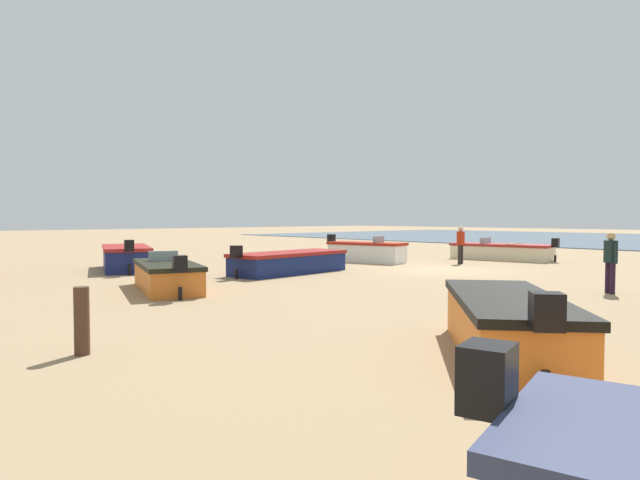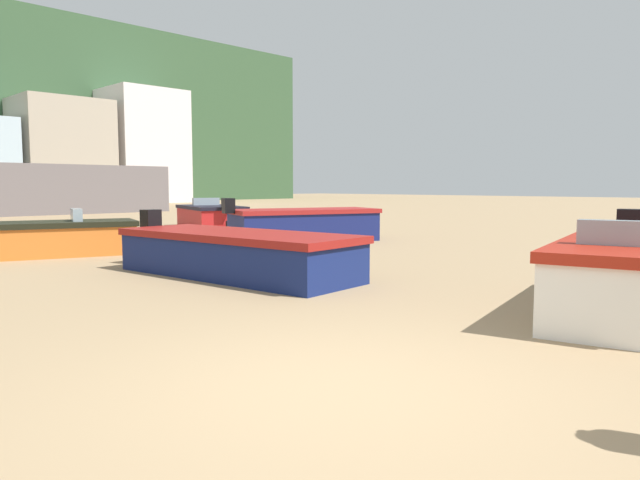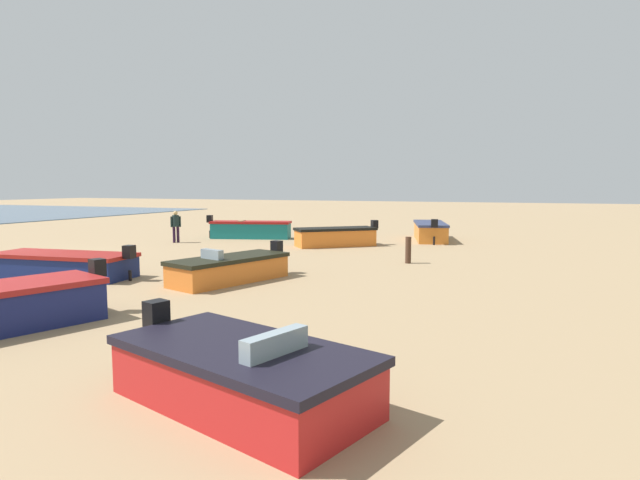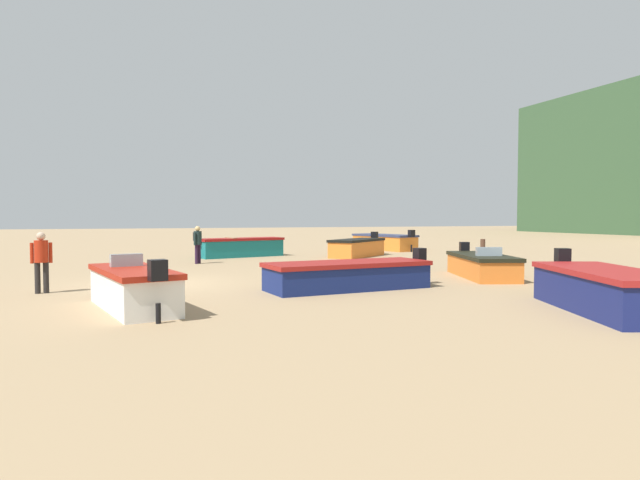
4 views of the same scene
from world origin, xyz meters
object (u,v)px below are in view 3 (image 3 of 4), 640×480
Objects in this scene: boat_orange_4 at (430,231)px; mooring_post_near_water at (408,250)px; boat_navy_0 at (64,265)px; beach_walker_distant at (176,224)px; boat_red_2 at (242,374)px; boat_teal_3 at (251,230)px; boat_orange_1 at (336,237)px; boat_orange_5 at (230,269)px.

boat_orange_4 is 4.86× the size of mooring_post_near_water.
beach_walker_distant is (-9.73, -2.98, 0.56)m from boat_navy_0.
boat_orange_4 is (-22.23, -1.34, 0.06)m from boat_red_2.
mooring_post_near_water is at bearing 43.60° from boat_teal_3.
boat_orange_1 reaches higher than boat_orange_5.
boat_teal_3 is at bearing 32.74° from boat_orange_1.
boat_teal_3 is 4.14m from beach_walker_distant.
boat_orange_5 is (-7.72, -4.87, -0.02)m from boat_red_2.
boat_orange_1 is 0.92× the size of boat_orange_5.
boat_teal_3 reaches higher than boat_red_2.
boat_navy_0 is 1.30× the size of boat_orange_1.
boat_teal_3 reaches higher than boat_navy_0.
boat_navy_0 is 11.83m from mooring_post_near_water.
boat_teal_3 is at bearing -178.05° from boat_orange_4.
boat_orange_1 is 0.96× the size of boat_red_2.
boat_orange_5 is 11.89m from beach_walker_distant.
boat_navy_0 reaches higher than mooring_post_near_water.
beach_walker_distant reaches higher than boat_teal_3.
beach_walker_distant is (6.03, -11.84, 0.47)m from boat_orange_4.
boat_orange_4 reaches higher than boat_red_2.
boat_orange_5 is 7.12m from mooring_post_near_water.
boat_orange_1 is 2.36× the size of beach_walker_distant.
boat_orange_1 is 9.99m from boat_orange_5.
boat_red_2 is at bearing -128.64° from boat_navy_0.
boat_orange_5 is (11.76, 5.82, -0.09)m from boat_teal_3.
boat_navy_0 is 12.07m from boat_red_2.
boat_red_2 is 13.48m from mooring_post_near_water.
boat_navy_0 is at bearing 31.18° from boat_orange_5.
boat_orange_4 is 8.80m from mooring_post_near_water.
boat_teal_3 reaches higher than boat_orange_5.
boat_navy_0 is at bearing -133.80° from boat_orange_4.
boat_orange_1 is at bearing -144.00° from boat_orange_4.
mooring_post_near_water is at bearing -60.00° from boat_navy_0.
boat_red_2 is 0.96× the size of boat_orange_5.
boat_orange_4 reaches higher than mooring_post_near_water.
beach_walker_distant is (3.28, -2.49, 0.47)m from boat_teal_3.
boat_red_2 is 22.22m from boat_teal_3.
boat_orange_5 is at bearing 10.87° from boat_teal_3.
boat_orange_5 is (9.99, 0.21, -0.06)m from boat_orange_1.
beach_walker_distant is at bearing -102.32° from mooring_post_near_water.
boat_navy_0 reaches higher than boat_orange_5.
boat_teal_3 is at bearing -4.06° from boat_navy_0.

